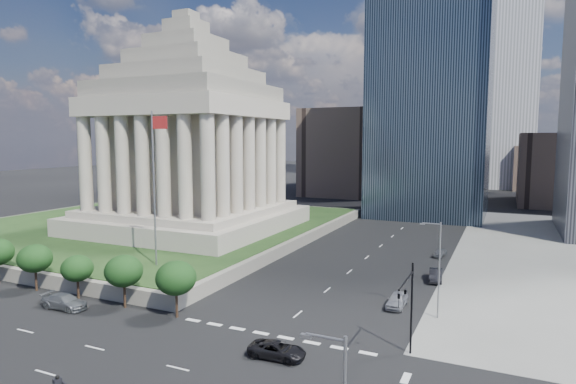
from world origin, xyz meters
The scene contains 16 objects.
ground centered at (0.00, 100.00, 0.00)m, with size 500.00×500.00×0.00m, color black.
plaza_terrace centered at (-45.00, 50.00, 0.90)m, with size 66.00×70.00×1.80m, color #686259.
plaza_lawn centered at (-45.00, 50.00, 1.85)m, with size 64.00×68.00×0.10m, color #1D3515.
war_memorial centered at (-34.00, 48.00, 21.40)m, with size 34.00×34.00×39.00m, color gray, non-canonical shape.
flagpole centered at (-21.83, 24.00, 13.11)m, with size 2.52×0.24×20.00m.
tree_row centered at (-35.50, 14.00, 3.00)m, with size 53.00×4.00×6.00m, color black, non-canonical shape.
midrise_glass centered at (2.00, 95.00, 30.00)m, with size 26.00×26.00×60.00m, color black.
building_filler_ne centered at (32.00, 130.00, 10.00)m, with size 20.00×30.00×20.00m, color #503D36.
building_filler_nw centered at (-30.00, 130.00, 14.00)m, with size 24.00×30.00×28.00m, color #503D36.
traffic_signal_ne centered at (12.50, 13.70, 5.25)m, with size 0.30×5.74×8.00m.
street_lamp_north centered at (13.33, 25.00, 5.66)m, with size 2.13×0.22×10.00m.
pickup_truck centered at (2.46, 10.00, 0.68)m, with size 2.27×4.92×1.37m, color black.
suv_grey centered at (-23.71, 11.00, 0.79)m, with size 2.20×5.42×1.57m, color #56595E.
parked_sedan_near centered at (9.00, 26.64, 0.77)m, with size 1.83×4.55×1.55m, color #919299.
parked_sedan_mid centered at (11.50, 38.40, 0.77)m, with size 4.64×1.62×1.53m, color black.
parked_sedan_far centered at (10.28, 52.08, 0.62)m, with size 1.46×3.64×1.24m, color #525559.
Camera 1 is at (19.45, -24.77, 18.29)m, focal length 30.00 mm.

